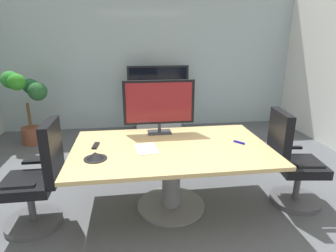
{
  "coord_description": "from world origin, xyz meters",
  "views": [
    {
      "loc": [
        -0.42,
        -2.47,
        1.84
      ],
      "look_at": [
        -0.01,
        0.52,
        0.88
      ],
      "focal_mm": 30.01,
      "sensor_mm": 36.0,
      "label": 1
    }
  ],
  "objects_px": {
    "office_chair_right": "(291,167)",
    "wall_display_unit": "(158,109)",
    "tv_monitor": "(159,104)",
    "potted_plant": "(27,99)",
    "conference_table": "(171,161)",
    "conference_phone": "(95,156)",
    "office_chair_left": "(38,184)",
    "remote_control": "(96,145)"
  },
  "relations": [
    {
      "from": "wall_display_unit",
      "to": "remote_control",
      "type": "relative_size",
      "value": 7.71
    },
    {
      "from": "conference_table",
      "to": "remote_control",
      "type": "height_order",
      "value": "remote_control"
    },
    {
      "from": "potted_plant",
      "to": "wall_display_unit",
      "type": "bearing_deg",
      "value": 11.15
    },
    {
      "from": "office_chair_right",
      "to": "wall_display_unit",
      "type": "bearing_deg",
      "value": 30.43
    },
    {
      "from": "office_chair_left",
      "to": "tv_monitor",
      "type": "height_order",
      "value": "tv_monitor"
    },
    {
      "from": "remote_control",
      "to": "tv_monitor",
      "type": "bearing_deg",
      "value": 32.87
    },
    {
      "from": "office_chair_right",
      "to": "conference_phone",
      "type": "relative_size",
      "value": 4.95
    },
    {
      "from": "office_chair_left",
      "to": "tv_monitor",
      "type": "bearing_deg",
      "value": 114.8
    },
    {
      "from": "office_chair_right",
      "to": "potted_plant",
      "type": "xyz_separation_m",
      "value": [
        -3.52,
        2.4,
        0.36
      ]
    },
    {
      "from": "wall_display_unit",
      "to": "conference_phone",
      "type": "xyz_separation_m",
      "value": [
        -0.91,
        -2.97,
        0.32
      ]
    },
    {
      "from": "conference_table",
      "to": "wall_display_unit",
      "type": "height_order",
      "value": "wall_display_unit"
    },
    {
      "from": "conference_table",
      "to": "office_chair_right",
      "type": "relative_size",
      "value": 1.9
    },
    {
      "from": "conference_phone",
      "to": "remote_control",
      "type": "height_order",
      "value": "conference_phone"
    },
    {
      "from": "tv_monitor",
      "to": "conference_phone",
      "type": "bearing_deg",
      "value": -135.07
    },
    {
      "from": "conference_table",
      "to": "office_chair_left",
      "type": "relative_size",
      "value": 1.9
    },
    {
      "from": "tv_monitor",
      "to": "potted_plant",
      "type": "xyz_separation_m",
      "value": [
        -2.1,
        1.83,
        -0.28
      ]
    },
    {
      "from": "conference_phone",
      "to": "wall_display_unit",
      "type": "bearing_deg",
      "value": 72.98
    },
    {
      "from": "office_chair_right",
      "to": "conference_phone",
      "type": "bearing_deg",
      "value": 100.78
    },
    {
      "from": "office_chair_left",
      "to": "conference_phone",
      "type": "bearing_deg",
      "value": 80.79
    },
    {
      "from": "conference_table",
      "to": "conference_phone",
      "type": "bearing_deg",
      "value": -164.25
    },
    {
      "from": "office_chair_right",
      "to": "conference_phone",
      "type": "distance_m",
      "value": 2.13
    },
    {
      "from": "conference_table",
      "to": "office_chair_left",
      "type": "height_order",
      "value": "office_chair_left"
    },
    {
      "from": "office_chair_left",
      "to": "conference_table",
      "type": "bearing_deg",
      "value": 95.0
    },
    {
      "from": "tv_monitor",
      "to": "potted_plant",
      "type": "distance_m",
      "value": 2.8
    },
    {
      "from": "potted_plant",
      "to": "tv_monitor",
      "type": "bearing_deg",
      "value": -41.07
    },
    {
      "from": "conference_table",
      "to": "potted_plant",
      "type": "relative_size",
      "value": 1.59
    },
    {
      "from": "tv_monitor",
      "to": "wall_display_unit",
      "type": "relative_size",
      "value": 0.64
    },
    {
      "from": "office_chair_right",
      "to": "tv_monitor",
      "type": "distance_m",
      "value": 1.66
    },
    {
      "from": "wall_display_unit",
      "to": "potted_plant",
      "type": "distance_m",
      "value": 2.39
    },
    {
      "from": "conference_table",
      "to": "office_chair_right",
      "type": "height_order",
      "value": "office_chair_right"
    },
    {
      "from": "wall_display_unit",
      "to": "conference_phone",
      "type": "relative_size",
      "value": 5.95
    },
    {
      "from": "conference_table",
      "to": "office_chair_right",
      "type": "xyz_separation_m",
      "value": [
        1.34,
        -0.1,
        -0.11
      ]
    },
    {
      "from": "conference_table",
      "to": "tv_monitor",
      "type": "relative_size",
      "value": 2.47
    },
    {
      "from": "conference_table",
      "to": "potted_plant",
      "type": "bearing_deg",
      "value": 133.42
    },
    {
      "from": "office_chair_left",
      "to": "remote_control",
      "type": "relative_size",
      "value": 6.41
    },
    {
      "from": "wall_display_unit",
      "to": "conference_phone",
      "type": "bearing_deg",
      "value": -107.02
    },
    {
      "from": "tv_monitor",
      "to": "wall_display_unit",
      "type": "height_order",
      "value": "tv_monitor"
    },
    {
      "from": "office_chair_right",
      "to": "wall_display_unit",
      "type": "distance_m",
      "value": 3.1
    },
    {
      "from": "conference_table",
      "to": "potted_plant",
      "type": "distance_m",
      "value": 3.17
    },
    {
      "from": "potted_plant",
      "to": "office_chair_right",
      "type": "bearing_deg",
      "value": -34.27
    },
    {
      "from": "office_chair_right",
      "to": "conference_phone",
      "type": "xyz_separation_m",
      "value": [
        -2.11,
        -0.11,
        0.3
      ]
    },
    {
      "from": "tv_monitor",
      "to": "remote_control",
      "type": "height_order",
      "value": "tv_monitor"
    }
  ]
}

